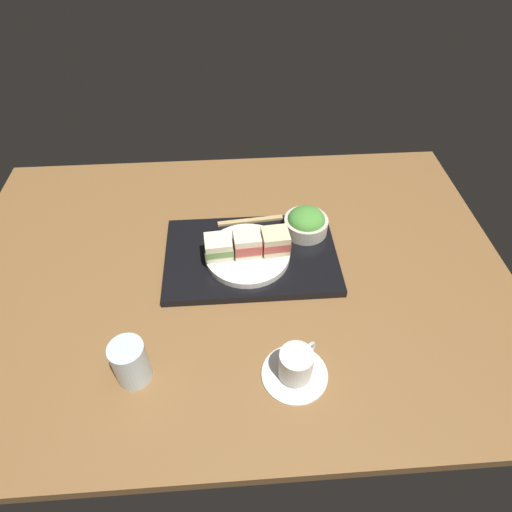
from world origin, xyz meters
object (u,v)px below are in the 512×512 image
at_px(sandwich_plate, 247,254).
at_px(salad_bowl, 306,222).
at_px(sandwich_near, 275,241).
at_px(coffee_cup, 296,366).
at_px(sandwich_middle, 247,243).
at_px(chopsticks_pair, 250,221).
at_px(drinking_glass, 131,362).
at_px(sandwich_far, 219,247).

height_order(sandwich_plate, salad_bowl, salad_bowl).
relative_size(sandwich_near, coffee_cup, 0.53).
bearing_deg(sandwich_middle, salad_bowl, -151.79).
xyz_separation_m(salad_bowl, chopsticks_pair, (0.15, -0.05, -0.03)).
bearing_deg(chopsticks_pair, coffee_cup, 97.97).
relative_size(sandwich_middle, drinking_glass, 0.69).
distance_m(sandwich_near, coffee_cup, 0.33).
distance_m(sandwich_near, salad_bowl, 0.12).
xyz_separation_m(coffee_cup, drinking_glass, (0.33, -0.02, 0.02)).
bearing_deg(sandwich_far, sandwich_near, -176.35).
distance_m(sandwich_plate, sandwich_near, 0.08).
distance_m(salad_bowl, coffee_cup, 0.42).
xyz_separation_m(sandwich_plate, sandwich_far, (0.07, 0.00, 0.04)).
relative_size(sandwich_plate, sandwich_far, 2.90).
height_order(sandwich_near, salad_bowl, sandwich_near).
bearing_deg(salad_bowl, sandwich_plate, 28.21).
height_order(sandwich_plate, sandwich_far, sandwich_far).
height_order(salad_bowl, coffee_cup, salad_bowl).
relative_size(sandwich_middle, sandwich_far, 0.96).
height_order(sandwich_near, sandwich_middle, sandwich_middle).
bearing_deg(drinking_glass, coffee_cup, 176.56).
distance_m(sandwich_near, sandwich_middle, 0.07).
xyz_separation_m(sandwich_plate, sandwich_middle, (-0.00, 0.00, 0.04)).
height_order(sandwich_middle, salad_bowl, sandwich_middle).
bearing_deg(sandwich_middle, coffee_cup, 103.85).
distance_m(sandwich_far, chopsticks_pair, 0.17).
xyz_separation_m(sandwich_near, sandwich_far, (0.14, 0.01, -0.00)).
bearing_deg(salad_bowl, chopsticks_pair, -18.30).
height_order(salad_bowl, chopsticks_pair, salad_bowl).
relative_size(chopsticks_pair, drinking_glass, 1.75).
height_order(chopsticks_pair, drinking_glass, drinking_glass).
bearing_deg(sandwich_near, drinking_glass, 44.17).
xyz_separation_m(salad_bowl, coffee_cup, (0.08, 0.41, -0.02)).
xyz_separation_m(sandwich_middle, salad_bowl, (-0.16, -0.09, -0.02)).
distance_m(sandwich_plate, sandwich_far, 0.08).
bearing_deg(chopsticks_pair, sandwich_plate, 83.32).
bearing_deg(salad_bowl, sandwich_near, 42.12).
height_order(sandwich_far, drinking_glass, drinking_glass).
bearing_deg(drinking_glass, salad_bowl, -136.28).
bearing_deg(sandwich_plate, drinking_glass, 50.87).
bearing_deg(coffee_cup, sandwich_plate, -76.15).
height_order(sandwich_middle, drinking_glass, drinking_glass).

